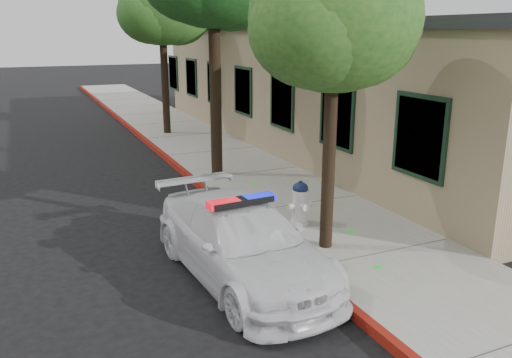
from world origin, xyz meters
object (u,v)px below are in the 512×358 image
object	(u,v)px
clapboard_building	(344,84)
street_tree_far	(163,12)
police_car	(242,241)
fire_hydrant	(300,203)
street_tree_near	(335,26)

from	to	relation	value
clapboard_building	street_tree_far	bearing A→B (deg)	145.94
police_car	street_tree_far	xyz separation A→B (m)	(2.04, 12.33, 3.99)
fire_hydrant	street_tree_near	distance (m)	3.65
clapboard_building	street_tree_near	distance (m)	10.34
police_car	fire_hydrant	world-z (taller)	police_car
fire_hydrant	street_tree_far	bearing A→B (deg)	87.66
police_car	street_tree_far	world-z (taller)	street_tree_far
police_car	fire_hydrant	xyz separation A→B (m)	(1.90, 1.45, -0.04)
police_car	street_tree_far	size ratio (longest dim) A/B	0.75
street_tree_near	street_tree_far	distance (m)	12.10
clapboard_building	fire_hydrant	xyz separation A→B (m)	(-5.70, -7.13, -1.52)
fire_hydrant	street_tree_far	xyz separation A→B (m)	(0.15, 10.88, 4.03)
police_car	street_tree_near	xyz separation A→B (m)	(1.78, 0.24, 3.41)
police_car	street_tree_near	size ratio (longest dim) A/B	0.86
street_tree_far	street_tree_near	bearing A→B (deg)	-91.24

